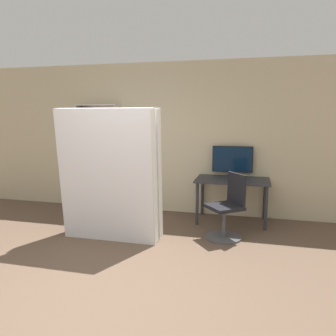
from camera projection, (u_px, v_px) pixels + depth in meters
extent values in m
plane|color=brown|center=(91.00, 307.00, 3.04)|extent=(16.00, 16.00, 0.00)
cube|color=#C6B793|center=(172.00, 139.00, 5.92)|extent=(8.00, 0.06, 2.70)
cube|color=#2D2D33|center=(232.00, 180.00, 5.39)|extent=(1.19, 0.70, 0.03)
cylinder|color=#2D2D33|center=(197.00, 204.00, 5.30)|extent=(0.05, 0.05, 0.70)
cylinder|color=#2D2D33|center=(266.00, 208.00, 5.04)|extent=(0.05, 0.05, 0.70)
cylinder|color=#2D2D33|center=(202.00, 196.00, 5.85)|extent=(0.05, 0.05, 0.70)
cylinder|color=#2D2D33|center=(265.00, 199.00, 5.59)|extent=(0.05, 0.05, 0.70)
cylinder|color=black|center=(232.00, 176.00, 5.63)|extent=(0.16, 0.16, 0.02)
cylinder|color=black|center=(232.00, 173.00, 5.62)|extent=(0.04, 0.04, 0.07)
cube|color=black|center=(232.00, 159.00, 5.59)|extent=(0.68, 0.02, 0.45)
cube|color=#0A1E38|center=(232.00, 159.00, 5.58)|extent=(0.66, 0.03, 0.43)
cylinder|color=#4C4C51|center=(223.00, 237.00, 4.75)|extent=(0.52, 0.52, 0.03)
cylinder|color=#4C4C51|center=(224.00, 222.00, 4.72)|extent=(0.05, 0.05, 0.41)
cube|color=black|center=(224.00, 207.00, 4.68)|extent=(0.62, 0.62, 0.05)
cube|color=black|center=(236.00, 189.00, 4.72)|extent=(0.28, 0.34, 0.45)
cube|color=beige|center=(81.00, 157.00, 6.25)|extent=(0.02, 0.26, 1.97)
cube|color=beige|center=(119.00, 158.00, 6.06)|extent=(0.02, 0.26, 1.97)
cube|color=beige|center=(102.00, 157.00, 6.28)|extent=(0.81, 0.02, 1.97)
cube|color=beige|center=(101.00, 208.00, 6.31)|extent=(0.77, 0.23, 0.02)
cube|color=beige|center=(100.00, 183.00, 6.23)|extent=(0.77, 0.23, 0.02)
cube|color=beige|center=(100.00, 158.00, 6.16)|extent=(0.77, 0.23, 0.02)
cube|color=beige|center=(99.00, 132.00, 6.08)|extent=(0.77, 0.23, 0.02)
cube|color=beige|center=(98.00, 105.00, 6.01)|extent=(0.77, 0.23, 0.02)
cube|color=orange|center=(85.00, 196.00, 6.41)|extent=(0.02, 0.13, 0.37)
cube|color=silver|center=(86.00, 195.00, 6.39)|extent=(0.03, 0.15, 0.43)
cube|color=red|center=(86.00, 197.00, 6.33)|extent=(0.02, 0.13, 0.39)
cube|color=brown|center=(88.00, 197.00, 6.34)|extent=(0.04, 0.16, 0.38)
cube|color=#7A2D84|center=(89.00, 200.00, 6.31)|extent=(0.02, 0.16, 0.28)
cube|color=#1E4C9E|center=(91.00, 197.00, 6.30)|extent=(0.03, 0.15, 0.41)
cube|color=#232328|center=(83.00, 172.00, 6.29)|extent=(0.04, 0.18, 0.37)
cube|color=brown|center=(86.00, 174.00, 6.31)|extent=(0.02, 0.13, 0.29)
cube|color=gold|center=(86.00, 175.00, 6.27)|extent=(0.03, 0.14, 0.28)
cube|color=#287A38|center=(89.00, 172.00, 6.28)|extent=(0.02, 0.16, 0.36)
cube|color=brown|center=(90.00, 172.00, 6.26)|extent=(0.04, 0.16, 0.37)
cube|color=#287A38|center=(91.00, 172.00, 6.24)|extent=(0.02, 0.19, 0.40)
cube|color=#7A2D84|center=(93.00, 174.00, 6.25)|extent=(0.03, 0.18, 0.31)
cube|color=#7A2D84|center=(95.00, 174.00, 6.22)|extent=(0.04, 0.19, 0.31)
cube|color=teal|center=(97.00, 173.00, 6.23)|extent=(0.03, 0.19, 0.37)
cube|color=#7A2D84|center=(82.00, 149.00, 6.22)|extent=(0.03, 0.18, 0.30)
cube|color=teal|center=(85.00, 148.00, 6.25)|extent=(0.03, 0.14, 0.33)
cube|color=#287A38|center=(86.00, 147.00, 6.23)|extent=(0.03, 0.14, 0.35)
cube|color=gold|center=(88.00, 148.00, 6.22)|extent=(0.04, 0.15, 0.33)
cube|color=teal|center=(90.00, 148.00, 6.19)|extent=(0.04, 0.15, 0.32)
cube|color=#1E4C9E|center=(80.00, 120.00, 6.12)|extent=(0.02, 0.18, 0.40)
cube|color=#232328|center=(83.00, 123.00, 6.15)|extent=(0.03, 0.19, 0.28)
cube|color=#1E4C9E|center=(83.00, 123.00, 6.11)|extent=(0.03, 0.18, 0.30)
cube|color=#287A38|center=(85.00, 121.00, 6.09)|extent=(0.03, 0.18, 0.36)
cube|color=red|center=(87.00, 119.00, 6.11)|extent=(0.03, 0.16, 0.43)
cube|color=red|center=(88.00, 121.00, 6.09)|extent=(0.03, 0.19, 0.38)
cube|color=silver|center=(107.00, 176.00, 4.52)|extent=(1.38, 0.31, 1.87)
cube|color=beige|center=(155.00, 178.00, 4.36)|extent=(0.01, 0.31, 1.83)
cube|color=silver|center=(114.00, 173.00, 4.77)|extent=(1.38, 0.28, 1.87)
cube|color=beige|center=(160.00, 175.00, 4.60)|extent=(0.01, 0.28, 1.83)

